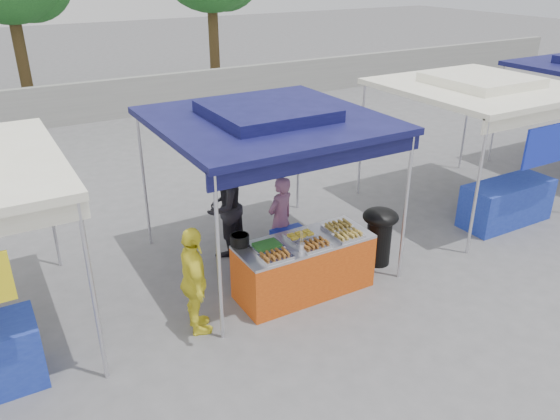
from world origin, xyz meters
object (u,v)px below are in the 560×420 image
wok_burner (379,231)px  vendor_woman (280,220)px  helper_man (223,207)px  vendor_table (304,266)px  customer_person (194,282)px  cooking_pot (240,240)px

wok_burner → vendor_woman: (-1.31, 0.88, 0.16)m
vendor_woman → helper_man: 0.97m
vendor_table → vendor_woman: (0.18, 1.00, 0.30)m
customer_person → vendor_woman: bearing=-49.5°
cooking_pot → wok_burner: bearing=-5.7°
vendor_table → customer_person: bearing=-177.1°
wok_burner → customer_person: customer_person is taller
customer_person → cooking_pot: bearing=-52.6°
wok_burner → cooking_pot: bearing=-165.2°
vendor_table → cooking_pot: (-0.86, 0.35, 0.50)m
wok_burner → helper_man: size_ratio=0.58×
cooking_pot → helper_man: size_ratio=0.16×
vendor_table → wok_burner: 1.50m
cooking_pot → vendor_woman: (1.04, 0.65, -0.21)m
helper_man → customer_person: 2.14m
helper_man → vendor_woman: bearing=100.7°
vendor_woman → vendor_table: bearing=62.2°
vendor_table → helper_man: 1.79m
wok_burner → customer_person: size_ratio=0.64×
helper_man → customer_person: size_ratio=1.10×
cooking_pot → vendor_woman: vendor_woman is taller
wok_burner → helper_man: 2.54m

